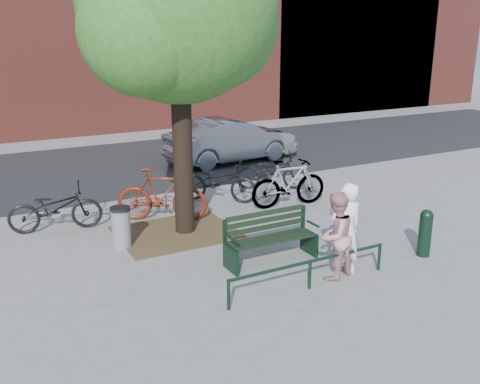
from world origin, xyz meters
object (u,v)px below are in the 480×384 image
parked_car (231,140)px  person_left (346,230)px  litter_bin (121,227)px  bicycle_c (218,181)px  park_bench (270,236)px  bollard (425,231)px  person_right (335,236)px

parked_car → person_left: bearing=160.9°
litter_bin → bicycle_c: bicycle_c is taller
park_bench → person_left: bearing=-53.7°
litter_bin → bicycle_c: 3.45m
park_bench → bicycle_c: (0.75, 3.68, 0.03)m
litter_bin → bicycle_c: size_ratio=0.42×
bollard → parked_car: bearing=88.1°
bicycle_c → park_bench: bearing=-150.2°
person_right → bicycle_c: (0.15, 4.81, -0.25)m
park_bench → parked_car: (2.97, 7.26, 0.23)m
person_left → bicycle_c: bearing=-86.9°
park_bench → person_right: bearing=-62.0°
person_right → bicycle_c: 4.82m
litter_bin → bicycle_c: bearing=30.7°
person_left → bicycle_c: size_ratio=0.85×
person_left → parked_car: person_left is taller
bicycle_c → parked_car: size_ratio=0.45×
park_bench → bollard: (2.69, -1.19, 0.01)m
bollard → parked_car: parked_car is taller
person_left → person_right: (-0.23, 0.00, -0.07)m
person_right → bicycle_c: bearing=-109.3°
person_right → bicycle_c: size_ratio=0.78×
person_right → litter_bin: size_ratio=1.86×
park_bench → person_right: (0.60, -1.13, 0.28)m
person_right → bollard: bearing=161.0°
person_right → parked_car: 8.72m
person_left → parked_car: bearing=-102.2°
person_right → litter_bin: bearing=-64.7°
park_bench → person_right: 1.31m
park_bench → bollard: 2.94m
litter_bin → person_right: bearing=-47.3°
person_left → litter_bin: (-3.05, 3.05, -0.42)m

